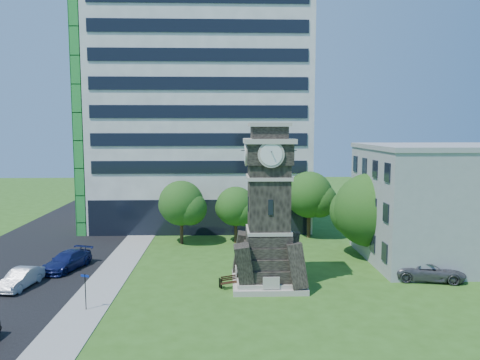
{
  "coord_description": "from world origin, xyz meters",
  "views": [
    {
      "loc": [
        -0.27,
        -32.49,
        11.86
      ],
      "look_at": [
        1.01,
        6.51,
        7.51
      ],
      "focal_mm": 35.0,
      "sensor_mm": 36.0,
      "label": 1
    }
  ],
  "objects_px": {
    "car_street_mid": "(21,278)",
    "street_sign": "(85,287)",
    "clock_tower": "(268,216)",
    "car_street_north": "(67,261)",
    "park_bench": "(232,281)",
    "car_east_lot": "(429,270)"
  },
  "relations": [
    {
      "from": "car_street_north",
      "to": "park_bench",
      "type": "height_order",
      "value": "car_street_north"
    },
    {
      "from": "car_street_mid",
      "to": "car_street_north",
      "type": "xyz_separation_m",
      "value": [
        1.94,
        4.44,
        0.05
      ]
    },
    {
      "from": "clock_tower",
      "to": "car_street_north",
      "type": "bearing_deg",
      "value": 165.63
    },
    {
      "from": "car_east_lot",
      "to": "street_sign",
      "type": "relative_size",
      "value": 2.2
    },
    {
      "from": "clock_tower",
      "to": "car_east_lot",
      "type": "height_order",
      "value": "clock_tower"
    },
    {
      "from": "park_bench",
      "to": "street_sign",
      "type": "height_order",
      "value": "street_sign"
    },
    {
      "from": "clock_tower",
      "to": "car_street_mid",
      "type": "height_order",
      "value": "clock_tower"
    },
    {
      "from": "clock_tower",
      "to": "car_street_north",
      "type": "distance_m",
      "value": 17.69
    },
    {
      "from": "park_bench",
      "to": "street_sign",
      "type": "xyz_separation_m",
      "value": [
        -9.61,
        -4.02,
        1.04
      ]
    },
    {
      "from": "car_street_mid",
      "to": "park_bench",
      "type": "distance_m",
      "value": 15.76
    },
    {
      "from": "car_street_north",
      "to": "street_sign",
      "type": "relative_size",
      "value": 2.09
    },
    {
      "from": "clock_tower",
      "to": "park_bench",
      "type": "height_order",
      "value": "clock_tower"
    },
    {
      "from": "car_street_north",
      "to": "park_bench",
      "type": "distance_m",
      "value": 14.69
    },
    {
      "from": "park_bench",
      "to": "car_east_lot",
      "type": "bearing_deg",
      "value": -19.71
    },
    {
      "from": "car_street_mid",
      "to": "park_bench",
      "type": "bearing_deg",
      "value": 7.3
    },
    {
      "from": "car_street_mid",
      "to": "street_sign",
      "type": "xyz_separation_m",
      "value": [
        6.14,
        -4.57,
        0.84
      ]
    },
    {
      "from": "park_bench",
      "to": "car_street_north",
      "type": "bearing_deg",
      "value": 135.49
    },
    {
      "from": "clock_tower",
      "to": "park_bench",
      "type": "bearing_deg",
      "value": -164.82
    },
    {
      "from": "car_east_lot",
      "to": "park_bench",
      "type": "xyz_separation_m",
      "value": [
        -15.43,
        -1.33,
        -0.25
      ]
    },
    {
      "from": "car_east_lot",
      "to": "park_bench",
      "type": "bearing_deg",
      "value": 106.17
    },
    {
      "from": "car_street_north",
      "to": "car_east_lot",
      "type": "xyz_separation_m",
      "value": [
        29.25,
        -3.66,
        0.01
      ]
    },
    {
      "from": "park_bench",
      "to": "street_sign",
      "type": "distance_m",
      "value": 10.47
    }
  ]
}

